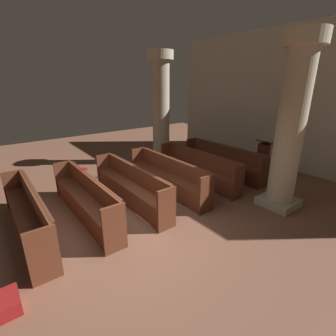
{
  "coord_description": "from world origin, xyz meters",
  "views": [
    {
      "loc": [
        3.99,
        -2.1,
        2.85
      ],
      "look_at": [
        -0.71,
        1.5,
        0.75
      ],
      "focal_mm": 26.25,
      "sensor_mm": 36.0,
      "label": 1
    }
  ],
  "objects": [
    {
      "name": "ground_plane",
      "position": [
        0.0,
        0.0,
        0.0
      ],
      "size": [
        19.2,
        19.2,
        0.0
      ],
      "primitive_type": "plane",
      "color": "brown"
    },
    {
      "name": "back_wall",
      "position": [
        0.0,
        6.08,
        2.25
      ],
      "size": [
        10.0,
        0.16,
        4.5
      ],
      "primitive_type": "cube",
      "color": "beige",
      "rests_on": "ground"
    },
    {
      "name": "pew_row_0",
      "position": [
        -0.91,
        3.87,
        0.49
      ],
      "size": [
        3.0,
        0.47,
        0.9
      ],
      "color": "brown",
      "rests_on": "ground"
    },
    {
      "name": "pew_row_1",
      "position": [
        -0.91,
        2.75,
        0.49
      ],
      "size": [
        3.0,
        0.46,
        0.9
      ],
      "color": "brown",
      "rests_on": "ground"
    },
    {
      "name": "pew_row_2",
      "position": [
        -0.91,
        1.63,
        0.49
      ],
      "size": [
        3.0,
        0.47,
        0.9
      ],
      "color": "brown",
      "rests_on": "ground"
    },
    {
      "name": "pew_row_3",
      "position": [
        -0.91,
        0.51,
        0.49
      ],
      "size": [
        3.0,
        0.46,
        0.9
      ],
      "color": "brown",
      "rests_on": "ground"
    },
    {
      "name": "pew_row_4",
      "position": [
        -0.91,
        -0.61,
        0.49
      ],
      "size": [
        3.0,
        0.46,
        0.9
      ],
      "color": "brown",
      "rests_on": "ground"
    },
    {
      "name": "pew_row_5",
      "position": [
        -0.91,
        -1.73,
        0.49
      ],
      "size": [
        3.0,
        0.47,
        0.9
      ],
      "color": "brown",
      "rests_on": "ground"
    },
    {
      "name": "pillar_aisle_side",
      "position": [
        1.37,
        3.27,
        1.98
      ],
      "size": [
        0.86,
        0.86,
        3.81
      ],
      "color": "tan",
      "rests_on": "ground"
    },
    {
      "name": "pillar_far_side",
      "position": [
        -3.15,
        3.05,
        1.98
      ],
      "size": [
        0.86,
        0.86,
        3.81
      ],
      "color": "tan",
      "rests_on": "ground"
    },
    {
      "name": "lectern",
      "position": [
        -0.22,
        5.04,
        0.45
      ],
      "size": [
        0.48,
        0.45,
        1.08
      ],
      "color": "#411E13",
      "rests_on": "ground"
    },
    {
      "name": "hymn_book",
      "position": [
        -1.49,
        -0.42,
        0.91
      ],
      "size": [
        0.15,
        0.19,
        0.03
      ],
      "primitive_type": "cube",
      "color": "maroon",
      "rests_on": "pew_row_4"
    },
    {
      "name": "kneeler_box_red",
      "position": [
        0.77,
        -2.28,
        0.1
      ],
      "size": [
        0.43,
        0.27,
        0.21
      ],
      "primitive_type": "cube",
      "color": "maroon",
      "rests_on": "ground"
    }
  ]
}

